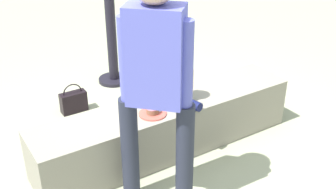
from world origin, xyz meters
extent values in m
plane|color=#A2A787|center=(0.00, 0.00, 0.00)|extent=(12.00, 12.00, 0.00)
cube|color=gray|center=(0.00, 0.00, 0.23)|extent=(2.32, 0.47, 0.45)
cylinder|color=#14194A|center=(0.00, -0.10, 0.49)|extent=(0.13, 0.26, 0.08)
cylinder|color=#14194A|center=(0.12, -0.13, 0.49)|extent=(0.13, 0.26, 0.08)
cube|color=#3B94D4|center=(0.09, -0.01, 0.63)|extent=(0.24, 0.18, 0.28)
sphere|color=#DBAD8C|center=(0.09, -0.01, 0.85)|extent=(0.16, 0.16, 0.16)
cylinder|color=#DBAD8C|center=(-0.02, 0.02, 0.63)|extent=(0.05, 0.05, 0.21)
cylinder|color=#DBAD8C|center=(0.20, -0.04, 0.63)|extent=(0.05, 0.05, 0.21)
cylinder|color=#252839|center=(-0.28, -0.66, 0.42)|extent=(0.12, 0.12, 0.83)
cylinder|color=#252839|center=(-0.56, -0.39, 0.42)|extent=(0.12, 0.12, 0.83)
cube|color=#5B5FCB|center=(-0.42, -0.53, 1.15)|extent=(0.40, 0.40, 0.64)
cylinder|color=#5B5FCB|center=(-0.29, -0.66, 1.09)|extent=(0.10, 0.10, 0.60)
cylinder|color=#5B5FCB|center=(-0.55, -0.40, 1.09)|extent=(0.10, 0.10, 0.60)
cylinder|color=#E0594C|center=(-0.20, -0.09, 0.46)|extent=(0.22, 0.22, 0.01)
cylinder|color=#835F45|center=(-0.20, -0.09, 0.48)|extent=(0.10, 0.10, 0.05)
cylinder|color=pink|center=(-0.20, -0.09, 0.51)|extent=(0.10, 0.10, 0.01)
cube|color=silver|center=(-0.14, -0.10, 0.47)|extent=(0.11, 0.04, 0.00)
cube|color=#B259BF|center=(0.07, 0.68, 0.17)|extent=(0.22, 0.08, 0.34)
torus|color=white|center=(0.02, 0.68, 0.34)|extent=(0.09, 0.01, 0.09)
torus|color=white|center=(0.12, 0.68, 0.34)|extent=(0.09, 0.01, 0.09)
cylinder|color=black|center=(0.20, 1.48, 0.02)|extent=(0.36, 0.36, 0.04)
cylinder|color=black|center=(0.20, 1.48, 0.66)|extent=(0.11, 0.11, 1.25)
cylinder|color=silver|center=(-0.76, 0.62, 0.07)|extent=(0.07, 0.07, 0.14)
cone|color=silver|center=(-0.76, 0.62, 0.15)|extent=(0.06, 0.06, 0.03)
cylinder|color=blue|center=(-0.76, 0.62, 0.17)|extent=(0.03, 0.03, 0.01)
cylinder|color=red|center=(0.63, 1.09, 0.05)|extent=(0.08, 0.08, 0.11)
cube|color=white|center=(0.36, 0.43, 0.06)|extent=(0.34, 0.30, 0.12)
cube|color=black|center=(-0.45, 1.06, 0.10)|extent=(0.26, 0.11, 0.21)
torus|color=black|center=(-0.45, 1.06, 0.21)|extent=(0.19, 0.01, 0.19)
camera|label=1|loc=(-1.63, -2.56, 2.12)|focal=44.72mm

